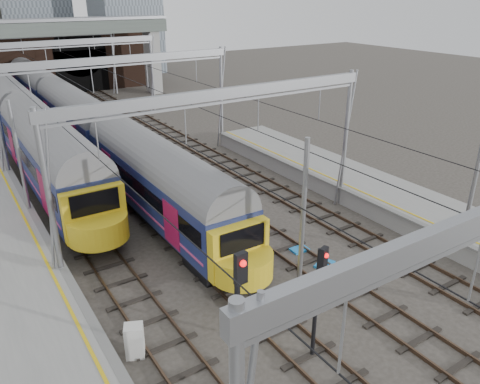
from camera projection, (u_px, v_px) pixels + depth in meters
ground at (331, 322)px, 18.35m from camera, size 160.00×160.00×0.00m
platform_left at (43, 377)px, 14.97m from camera, size 4.32×55.00×1.12m
tracks at (168, 194)px, 29.90m from camera, size 14.40×80.00×0.22m
overhead_line at (123, 76)px, 32.32m from camera, size 16.80×80.00×8.00m
retaining_wall at (49, 59)px, 57.38m from camera, size 28.00×2.75×9.00m
overbridge at (44, 38)px, 50.95m from camera, size 28.00×3.00×9.25m
train_main at (53, 100)px, 44.00m from camera, size 2.81×65.06×4.84m
train_second at (6, 102)px, 42.38m from camera, size 3.08×53.38×5.20m
signal_near_left at (238, 312)px, 13.59m from camera, size 0.39×0.49×5.39m
signal_near_centre at (318, 289)px, 15.46m from camera, size 0.36×0.45×4.49m
relay_cabinet at (135, 341)px, 16.39m from camera, size 0.81×0.76×1.30m
equip_cover_a at (207, 259)px, 22.56m from camera, size 1.00×0.75×0.11m
equip_cover_b at (325, 264)px, 22.08m from camera, size 1.15×1.00×0.11m
equip_cover_c at (299, 249)px, 23.37m from camera, size 0.90×0.65×0.10m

